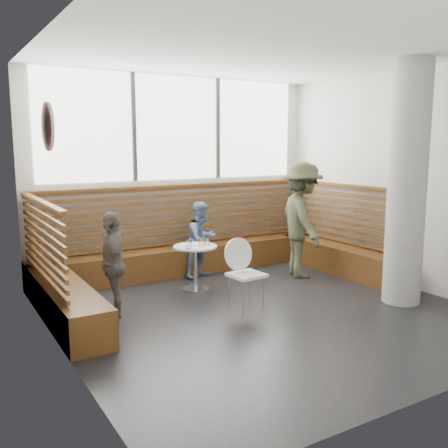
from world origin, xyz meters
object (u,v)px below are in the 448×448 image
concrete_column (407,184)px  cafe_table (195,258)px  cafe_chair (244,267)px  child_back (202,240)px  child_left (113,264)px  adult_man (302,220)px

concrete_column → cafe_table: size_ratio=4.87×
cafe_chair → child_back: 1.61m
child_back → child_left: (-1.80, -1.03, 0.04)m
concrete_column → child_left: bearing=157.3°
cafe_table → adult_man: size_ratio=0.36×
adult_man → child_back: bearing=80.6°
concrete_column → cafe_table: 3.10m
child_left → cafe_table: bearing=122.6°
cafe_chair → child_back: child_back is taller
concrete_column → child_left: 3.94m
cafe_table → child_left: child_left is taller
child_left → child_back: bearing=134.1°
cafe_table → child_back: bearing=54.0°
adult_man → child_back: (-1.40, 0.77, -0.31)m
cafe_table → child_back: 0.73m
concrete_column → adult_man: bearing=100.5°
cafe_table → cafe_chair: size_ratio=0.72×
child_left → cafe_chair: bearing=84.7°
adult_man → child_back: 1.63m
concrete_column → adult_man: (-0.32, 1.74, -0.68)m
cafe_chair → child_back: (0.24, 1.59, 0.08)m
concrete_column → child_left: (-3.52, 1.48, -0.95)m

